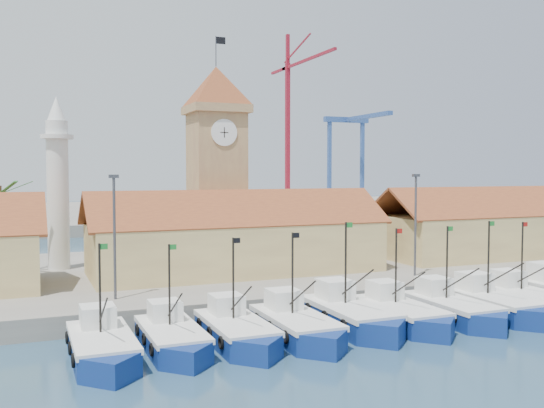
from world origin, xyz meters
name	(u,v)px	position (x,y,z in m)	size (l,w,h in m)	color
ground	(342,345)	(0.00, 0.00, 0.00)	(400.00, 400.00, 0.00)	navy
quay	(223,273)	(0.00, 24.00, 0.75)	(140.00, 32.00, 1.50)	gray
terminal	(109,214)	(0.00, 110.00, 1.00)	(240.00, 80.00, 2.00)	gray
boat_0	(103,349)	(-14.05, 2.32, 0.72)	(3.38, 9.26, 7.01)	navy
boat_1	(173,340)	(-9.93, 2.72, 0.69)	(3.24, 8.88, 6.72)	navy
boat_2	(238,333)	(-5.90, 2.53, 0.72)	(3.36, 9.22, 6.97)	navy
boat_3	(298,328)	(-1.95, 2.21, 0.74)	(3.47, 9.50, 7.19)	navy
boat_4	(352,318)	(2.53, 3.13, 0.79)	(3.70, 10.14, 7.67)	navy
boat_5	(403,316)	(6.16, 2.46, 0.74)	(3.44, 9.43, 7.14)	navy
boat_6	(454,311)	(10.40, 2.25, 0.74)	(3.46, 9.48, 7.17)	navy
boat_7	(496,306)	(14.23, 2.21, 0.77)	(3.59, 9.83, 7.44)	navy
boat_8	(530,301)	(17.97, 2.70, 0.74)	(3.47, 9.51, 7.20)	navy
hall_center	(236,245)	(0.00, 20.00, 3.99)	(27.04, 10.13, 7.61)	#DEC67A
hall_right	(506,232)	(32.00, 20.00, 3.99)	(31.20, 10.13, 7.61)	#DEC67A
clock_tower	(216,159)	(0.00, 26.00, 11.96)	(5.80, 5.80, 22.70)	tan
minaret	(58,182)	(-15.00, 28.00, 9.73)	(3.00, 3.00, 16.30)	silver
palm_tree	(0,222)	(-20.00, 26.00, 6.25)	(5.60, 5.03, 8.39)	brown
lamp_posts	(275,225)	(0.50, 12.00, 6.48)	(80.70, 0.25, 9.03)	#3F3F44
crane_red_right	(290,110)	(42.70, 103.31, 25.65)	(1.00, 34.67, 42.32)	maroon
gantry	(352,136)	(62.00, 106.65, 20.04)	(13.00, 22.00, 23.20)	#325398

